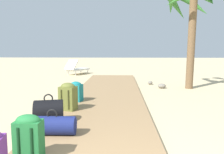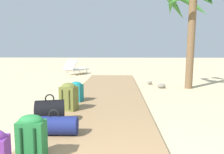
% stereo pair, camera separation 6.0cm
% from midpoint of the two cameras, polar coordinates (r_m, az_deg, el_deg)
% --- Properties ---
extents(ground_plane, '(60.00, 60.00, 0.00)m').
position_cam_midpoint_polar(ground_plane, '(5.37, -1.90, -7.81)').
color(ground_plane, '#D1BA8C').
extents(boardwalk, '(1.98, 10.09, 0.08)m').
position_cam_midpoint_polar(boardwalk, '(6.34, -1.22, -5.13)').
color(boardwalk, '#9E7A51').
rests_on(boardwalk, ground).
extents(backpack_olive, '(0.39, 0.34, 0.58)m').
position_cam_midpoint_polar(backpack_olive, '(4.98, -10.50, -4.56)').
color(backpack_olive, olive).
rests_on(backpack_olive, boardwalk).
extents(duffel_bag_black, '(0.57, 0.50, 0.51)m').
position_cam_midpoint_polar(duffel_bag_black, '(4.25, -14.99, -8.14)').
color(duffel_bag_black, black).
rests_on(duffel_bag_black, boardwalk).
extents(backpack_green, '(0.31, 0.23, 0.54)m').
position_cam_midpoint_polar(backpack_green, '(2.93, -19.37, -13.61)').
color(backpack_green, '#237538').
rests_on(backpack_green, boardwalk).
extents(backpack_teal, '(0.34, 0.32, 0.49)m').
position_cam_midpoint_polar(backpack_teal, '(5.77, -8.62, -3.41)').
color(backpack_teal, '#197A7F').
rests_on(backpack_teal, boardwalk).
extents(duffel_bag_navy, '(0.70, 0.29, 0.39)m').
position_cam_midpoint_polar(duffel_bag_navy, '(3.67, -14.06, -11.52)').
color(duffel_bag_navy, navy).
rests_on(duffel_bag_navy, boardwalk).
extents(palm_tree_far_right, '(1.93, 2.26, 3.53)m').
position_cam_midpoint_polar(palm_tree_far_right, '(8.39, 18.67, 16.01)').
color(palm_tree_far_right, brown).
rests_on(palm_tree_far_right, ground).
extents(lounge_chair, '(1.20, 1.64, 0.80)m').
position_cam_midpoint_polar(lounge_chair, '(12.45, -8.62, 2.13)').
color(lounge_chair, white).
rests_on(lounge_chair, ground).
extents(rock_right_far, '(0.29, 0.26, 0.17)m').
position_cam_midpoint_polar(rock_right_far, '(8.24, 12.44, -2.16)').
color(rock_right_far, gray).
rests_on(rock_right_far, ground).
extents(rock_right_mid, '(0.25, 0.25, 0.14)m').
position_cam_midpoint_polar(rock_right_mid, '(9.00, 9.61, -1.39)').
color(rock_right_mid, gray).
rests_on(rock_right_mid, ground).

